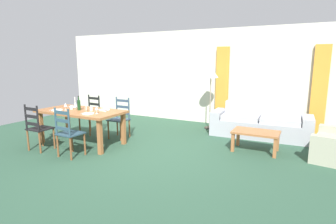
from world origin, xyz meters
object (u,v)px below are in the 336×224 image
Objects in this scene: dining_chair_near_right at (68,133)px; dining_chair_far_left at (91,115)px; dining_chair_far_right at (120,118)px; dining_chair_near_left at (38,128)px; wine_glass_far_right at (105,106)px; wine_glass_far_left at (75,103)px; wine_glass_near_right at (97,108)px; wine_glass_near_left at (65,105)px; coffee_cup_secondary at (72,107)px; couch at (260,125)px; coffee_cup_primary at (91,109)px; standing_lamp at (211,76)px; dining_table at (81,114)px; wine_bottle at (79,105)px; coffee_table at (256,134)px.

dining_chair_near_right is 1.75m from dining_chair_far_left.
dining_chair_far_right is at bearing 87.99° from dining_chair_near_right.
dining_chair_far_left is at bearing 90.33° from dining_chair_near_left.
wine_glass_far_right is (0.16, 0.88, 0.38)m from dining_chair_near_right.
dining_chair_near_left reaches higher than wine_glass_far_left.
dining_chair_near_right is 0.75m from wine_glass_near_right.
dining_chair_near_left reaches higher than wine_glass_near_left.
wine_glass_near_right is (0.89, -0.00, 0.00)m from wine_glass_near_left.
wine_glass_near_left is at bearing 179.72° from wine_glass_near_right.
wine_glass_far_left is 0.17m from coffee_cup_secondary.
coffee_cup_primary is at bearing -143.04° from couch.
dining_chair_near_right is at bearing -51.41° from wine_glass_far_left.
standing_lamp is at bearing 63.85° from dining_chair_near_right.
dining_chair_far_right is 2.62m from standing_lamp.
wine_glass_near_right is 0.10× the size of standing_lamp.
dining_chair_near_left is 5.01m from couch.
coffee_cup_primary is at bearing 6.23° from coffee_cup_secondary.
dining_chair_near_right is at bearing -92.01° from dining_chair_far_right.
dining_chair_far_left is 10.67× the size of coffee_cup_primary.
coffee_cup_primary is (0.69, 0.82, 0.32)m from dining_chair_near_left.
dining_chair_far_left is at bearing 102.19° from wine_glass_far_left.
dining_chair_near_right is at bearing 0.61° from dining_chair_near_left.
wine_glass_near_right is at bearing -8.72° from coffee_cup_secondary.
wine_glass_far_right is 2.96m from standing_lamp.
dining_chair_far_left is at bearing 97.97° from wine_glass_near_left.
couch is (3.85, 3.20, -0.19)m from dining_chair_near_left.
dining_table is at bearing 166.83° from wine_glass_near_right.
dining_chair_near_left is 1.00× the size of dining_chair_far_left.
dining_table is 11.80× the size of wine_glass_near_right.
coffee_cup_secondary is (-0.22, -0.01, -0.07)m from wine_bottle.
wine_glass_far_left is 4.00m from coffee_table.
coffee_cup_primary is at bearing 101.10° from dining_chair_near_right.
dining_chair_far_right is at bearing 38.72° from wine_glass_far_left.
coffee_table is 0.55× the size of standing_lamp.
wine_glass_far_left is (-0.72, 0.90, 0.38)m from dining_chair_near_right.
coffee_cup_primary is (0.56, -0.09, -0.07)m from wine_glass_far_left.
dining_chair_near_right is 0.97m from wine_bottle.
dining_chair_far_left reaches higher than dining_table.
dining_chair_far_right is 1.11m from coffee_cup_secondary.
coffee_cup_secondary is 4.00m from coffee_table.
wine_glass_near_right is at bearing -118.50° from standing_lamp.
dining_chair_near_left is at bearing -130.08° from coffee_cup_primary.
coffee_cup_primary reaches higher than coffee_table.
dining_chair_far_left is 5.96× the size of wine_glass_near_left.
dining_table is 0.29m from coffee_cup_primary.
dining_table is 0.91m from dining_chair_far_left.
wine_glass_far_right reaches higher than coffee_cup_primary.
couch is at bearing 35.05° from wine_bottle.
dining_chair_far_left is 0.85m from coffee_cup_secondary.
standing_lamp is at bearing 49.07° from dining_chair_far_right.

